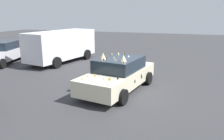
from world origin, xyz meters
TOP-DOWN VIEW (x-y plane):
  - ground_plane at (0.00, 0.00)m, footprint 60.00×60.00m
  - art_car_decorated at (0.03, -0.00)m, footprint 4.77×2.57m
  - parked_van_near_left at (4.44, 5.55)m, footprint 5.66×2.90m
  - parked_sedan_far_right at (2.72, 9.28)m, footprint 4.84×2.81m
  - parked_sedan_far_left at (7.12, 8.78)m, footprint 4.50×2.36m

SIDE VIEW (x-z plane):
  - ground_plane at x=0.00m, z-range 0.00..0.00m
  - parked_sedan_far_left at x=7.12m, z-range 0.02..1.40m
  - art_car_decorated at x=0.03m, z-range -0.13..1.60m
  - parked_sedan_far_right at x=2.72m, z-range 0.00..1.48m
  - parked_van_near_left at x=4.44m, z-range 0.13..2.30m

